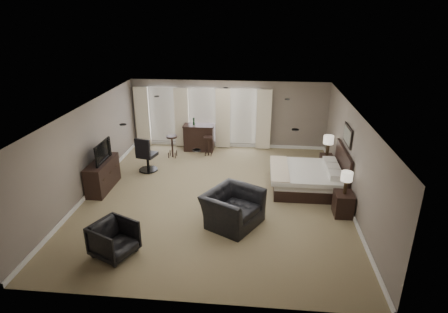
# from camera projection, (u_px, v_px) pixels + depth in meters

# --- Properties ---
(room) EXTENTS (7.60, 8.60, 2.64)m
(room) POSITION_uv_depth(u_px,v_px,m) (215.00, 155.00, 10.46)
(room) COLOR #827352
(room) RESTS_ON ground
(window_bay) EXTENTS (5.25, 0.20, 2.30)m
(window_bay) POSITION_uv_depth(u_px,v_px,m) (202.00, 117.00, 14.38)
(window_bay) COLOR silver
(window_bay) RESTS_ON room
(bed) EXTENTS (2.08, 1.98, 1.32)m
(bed) POSITION_uv_depth(u_px,v_px,m) (304.00, 169.00, 11.15)
(bed) COLOR silver
(bed) RESTS_ON ground
(nightstand_near) EXTENTS (0.47, 0.58, 0.63)m
(nightstand_near) POSITION_uv_depth(u_px,v_px,m) (343.00, 204.00, 9.86)
(nightstand_near) COLOR black
(nightstand_near) RESTS_ON ground
(nightstand_far) EXTENTS (0.41, 0.51, 0.55)m
(nightstand_far) POSITION_uv_depth(u_px,v_px,m) (326.00, 163.00, 12.55)
(nightstand_far) COLOR black
(nightstand_far) RESTS_ON ground
(lamp_near) EXTENTS (0.30, 0.30, 0.61)m
(lamp_near) POSITION_uv_depth(u_px,v_px,m) (346.00, 183.00, 9.63)
(lamp_near) COLOR beige
(lamp_near) RESTS_ON nightstand_near
(lamp_far) EXTENTS (0.33, 0.33, 0.69)m
(lamp_far) POSITION_uv_depth(u_px,v_px,m) (328.00, 146.00, 12.32)
(lamp_far) COLOR beige
(lamp_far) RESTS_ON nightstand_far
(wall_art) EXTENTS (0.04, 0.96, 0.56)m
(wall_art) POSITION_uv_depth(u_px,v_px,m) (347.00, 135.00, 10.64)
(wall_art) COLOR slate
(wall_art) RESTS_ON room
(dresser) EXTENTS (0.50, 1.55, 0.90)m
(dresser) POSITION_uv_depth(u_px,v_px,m) (103.00, 175.00, 11.24)
(dresser) COLOR black
(dresser) RESTS_ON ground
(tv) EXTENTS (0.61, 1.06, 0.14)m
(tv) POSITION_uv_depth(u_px,v_px,m) (100.00, 159.00, 11.05)
(tv) COLOR black
(tv) RESTS_ON dresser
(armchair_near) EXTENTS (1.45, 1.62, 1.19)m
(armchair_near) POSITION_uv_depth(u_px,v_px,m) (233.00, 203.00, 9.35)
(armchair_near) COLOR black
(armchair_near) RESTS_ON ground
(armchair_far) EXTENTS (1.07, 1.10, 0.87)m
(armchair_far) POSITION_uv_depth(u_px,v_px,m) (114.00, 238.00, 8.21)
(armchair_far) COLOR black
(armchair_far) RESTS_ON ground
(bar_counter) EXTENTS (1.16, 0.60, 1.01)m
(bar_counter) POSITION_uv_depth(u_px,v_px,m) (199.00, 137.00, 14.30)
(bar_counter) COLOR black
(bar_counter) RESTS_ON ground
(bar_stool_left) EXTENTS (0.46, 0.46, 0.82)m
(bar_stool_left) POSITION_uv_depth(u_px,v_px,m) (172.00, 146.00, 13.65)
(bar_stool_left) COLOR black
(bar_stool_left) RESTS_ON ground
(bar_stool_right) EXTENTS (0.40, 0.40, 0.73)m
(bar_stool_right) POSITION_uv_depth(u_px,v_px,m) (208.00, 146.00, 13.83)
(bar_stool_right) COLOR black
(bar_stool_right) RESTS_ON ground
(desk_chair) EXTENTS (0.75, 0.75, 1.21)m
(desk_chair) POSITION_uv_depth(u_px,v_px,m) (147.00, 154.00, 12.43)
(desk_chair) COLOR black
(desk_chair) RESTS_ON ground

